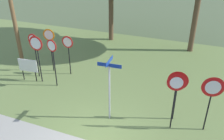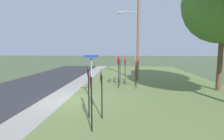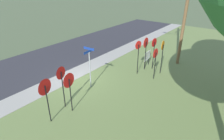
{
  "view_description": "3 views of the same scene",
  "coord_description": "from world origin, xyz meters",
  "px_view_note": "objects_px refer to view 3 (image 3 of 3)",
  "views": [
    {
      "loc": [
        3.12,
        -5.72,
        6.44
      ],
      "look_at": [
        -0.11,
        2.48,
        1.83
      ],
      "focal_mm": 37.38,
      "sensor_mm": 36.0,
      "label": 1
    },
    {
      "loc": [
        9.94,
        3.44,
        3.08
      ],
      "look_at": [
        -0.49,
        2.67,
        1.85
      ],
      "focal_mm": 27.49,
      "sensor_mm": 36.0,
      "label": 2
    },
    {
      "loc": [
        8.01,
        9.29,
        6.58
      ],
      "look_at": [
        -1.04,
        2.38,
        1.06
      ],
      "focal_mm": 30.42,
      "sensor_mm": 36.0,
      "label": 3
    }
  ],
  "objects_px": {
    "yield_sign_near_left": "(45,91)",
    "notice_board": "(147,57)",
    "stop_sign_near_right": "(154,47)",
    "yield_sign_near_right": "(69,84)",
    "utility_pole": "(186,1)",
    "yield_sign_far_left": "(61,78)",
    "stop_sign_far_center": "(155,57)",
    "stop_sign_far_left": "(146,47)",
    "stop_sign_far_right": "(162,50)",
    "stop_sign_near_left": "(138,51)",
    "street_name_post": "(90,64)"
  },
  "relations": [
    {
      "from": "stop_sign_near_right",
      "to": "stop_sign_far_right",
      "type": "height_order",
      "value": "stop_sign_far_right"
    },
    {
      "from": "stop_sign_near_left",
      "to": "stop_sign_far_center",
      "type": "xyz_separation_m",
      "value": [
        0.02,
        1.37,
        -0.18
      ]
    },
    {
      "from": "utility_pole",
      "to": "notice_board",
      "type": "xyz_separation_m",
      "value": [
        2.1,
        -1.68,
        -4.15
      ]
    },
    {
      "from": "street_name_post",
      "to": "stop_sign_near_right",
      "type": "bearing_deg",
      "value": 155.02
    },
    {
      "from": "yield_sign_far_left",
      "to": "stop_sign_far_left",
      "type": "bearing_deg",
      "value": 159.09
    },
    {
      "from": "stop_sign_far_right",
      "to": "yield_sign_far_left",
      "type": "height_order",
      "value": "stop_sign_far_right"
    },
    {
      "from": "street_name_post",
      "to": "notice_board",
      "type": "distance_m",
      "value": 5.47
    },
    {
      "from": "stop_sign_far_center",
      "to": "yield_sign_far_left",
      "type": "xyz_separation_m",
      "value": [
        6.04,
        -2.48,
        0.18
      ]
    },
    {
      "from": "stop_sign_far_right",
      "to": "yield_sign_near_right",
      "type": "distance_m",
      "value": 7.43
    },
    {
      "from": "yield_sign_near_left",
      "to": "notice_board",
      "type": "distance_m",
      "value": 9.04
    },
    {
      "from": "notice_board",
      "to": "stop_sign_far_right",
      "type": "bearing_deg",
      "value": 62.98
    },
    {
      "from": "yield_sign_near_right",
      "to": "utility_pole",
      "type": "relative_size",
      "value": 0.24
    },
    {
      "from": "stop_sign_near_right",
      "to": "street_name_post",
      "type": "distance_m",
      "value": 5.43
    },
    {
      "from": "stop_sign_far_left",
      "to": "notice_board",
      "type": "distance_m",
      "value": 1.26
    },
    {
      "from": "stop_sign_near_right",
      "to": "stop_sign_far_left",
      "type": "relative_size",
      "value": 0.96
    },
    {
      "from": "stop_sign_far_center",
      "to": "utility_pole",
      "type": "xyz_separation_m",
      "value": [
        -3.78,
        0.26,
        3.34
      ]
    },
    {
      "from": "stop_sign_far_right",
      "to": "yield_sign_far_left",
      "type": "relative_size",
      "value": 1.04
    },
    {
      "from": "yield_sign_near_left",
      "to": "yield_sign_far_left",
      "type": "distance_m",
      "value": 1.3
    },
    {
      "from": "yield_sign_near_left",
      "to": "utility_pole",
      "type": "distance_m",
      "value": 11.76
    },
    {
      "from": "yield_sign_near_right",
      "to": "stop_sign_near_left",
      "type": "bearing_deg",
      "value": 168.76
    },
    {
      "from": "yield_sign_near_left",
      "to": "notice_board",
      "type": "bearing_deg",
      "value": 164.68
    },
    {
      "from": "yield_sign_near_right",
      "to": "yield_sign_far_left",
      "type": "distance_m",
      "value": 0.6
    },
    {
      "from": "stop_sign_far_center",
      "to": "stop_sign_far_right",
      "type": "relative_size",
      "value": 0.9
    },
    {
      "from": "yield_sign_near_left",
      "to": "notice_board",
      "type": "relative_size",
      "value": 1.92
    },
    {
      "from": "stop_sign_near_left",
      "to": "stop_sign_far_right",
      "type": "xyz_separation_m",
      "value": [
        -1.12,
        1.37,
        0.01
      ]
    },
    {
      "from": "yield_sign_near_left",
      "to": "stop_sign_near_right",
      "type": "bearing_deg",
      "value": 161.04
    },
    {
      "from": "stop_sign_near_right",
      "to": "stop_sign_far_right",
      "type": "relative_size",
      "value": 0.98
    },
    {
      "from": "yield_sign_far_left",
      "to": "street_name_post",
      "type": "xyz_separation_m",
      "value": [
        -2.48,
        -0.32,
        -0.18
      ]
    },
    {
      "from": "stop_sign_far_right",
      "to": "yield_sign_far_left",
      "type": "xyz_separation_m",
      "value": [
        7.18,
        -2.48,
        -0.01
      ]
    },
    {
      "from": "stop_sign_far_center",
      "to": "street_name_post",
      "type": "relative_size",
      "value": 0.83
    },
    {
      "from": "stop_sign_far_left",
      "to": "stop_sign_far_right",
      "type": "xyz_separation_m",
      "value": [
        -0.13,
        1.29,
        -0.05
      ]
    },
    {
      "from": "notice_board",
      "to": "yield_sign_near_right",
      "type": "bearing_deg",
      "value": -9.8
    },
    {
      "from": "street_name_post",
      "to": "stop_sign_far_left",
      "type": "bearing_deg",
      "value": 157.66
    },
    {
      "from": "stop_sign_far_center",
      "to": "street_name_post",
      "type": "bearing_deg",
      "value": -36.96
    },
    {
      "from": "yield_sign_far_left",
      "to": "stop_sign_far_center",
      "type": "bearing_deg",
      "value": 146.27
    },
    {
      "from": "stop_sign_near_left",
      "to": "notice_board",
      "type": "bearing_deg",
      "value": -167.47
    },
    {
      "from": "stop_sign_far_left",
      "to": "yield_sign_near_left",
      "type": "bearing_deg",
      "value": -7.76
    },
    {
      "from": "street_name_post",
      "to": "yield_sign_near_left",
      "type": "bearing_deg",
      "value": 6.31
    },
    {
      "from": "stop_sign_near_right",
      "to": "stop_sign_far_center",
      "type": "bearing_deg",
      "value": 34.3
    },
    {
      "from": "yield_sign_near_left",
      "to": "notice_board",
      "type": "height_order",
      "value": "yield_sign_near_left"
    },
    {
      "from": "yield_sign_near_right",
      "to": "notice_board",
      "type": "height_order",
      "value": "yield_sign_near_right"
    },
    {
      "from": "yield_sign_near_right",
      "to": "utility_pole",
      "type": "height_order",
      "value": "utility_pole"
    },
    {
      "from": "stop_sign_near_left",
      "to": "stop_sign_far_right",
      "type": "distance_m",
      "value": 1.77
    },
    {
      "from": "utility_pole",
      "to": "street_name_post",
      "type": "bearing_deg",
      "value": -22.71
    },
    {
      "from": "notice_board",
      "to": "yield_sign_near_left",
      "type": "bearing_deg",
      "value": -10.69
    },
    {
      "from": "stop_sign_near_left",
      "to": "yield_sign_near_right",
      "type": "xyz_separation_m",
      "value": [
        6.06,
        -0.53,
        -0.14
      ]
    },
    {
      "from": "stop_sign_far_right",
      "to": "yield_sign_near_left",
      "type": "height_order",
      "value": "stop_sign_far_right"
    },
    {
      "from": "stop_sign_far_left",
      "to": "yield_sign_far_left",
      "type": "bearing_deg",
      "value": -11.65
    },
    {
      "from": "utility_pole",
      "to": "stop_sign_far_right",
      "type": "bearing_deg",
      "value": -5.86
    },
    {
      "from": "stop_sign_far_center",
      "to": "utility_pole",
      "type": "height_order",
      "value": "utility_pole"
    }
  ]
}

